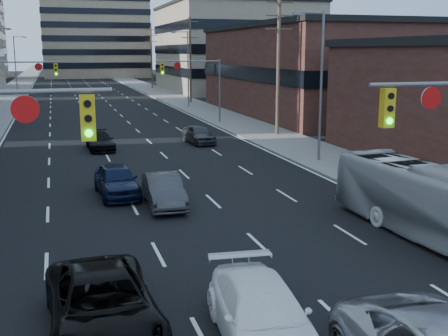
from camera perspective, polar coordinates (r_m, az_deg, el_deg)
name	(u,v)px	position (r m, az deg, el deg)	size (l,w,h in m)	color
road_surface	(76,80)	(136.01, -14.85, 8.59)	(18.00, 300.00, 0.02)	black
sidewalk_left	(23,81)	(136.09, -19.74, 8.33)	(5.00, 300.00, 0.15)	slate
sidewalk_right	(125,79)	(136.90, -9.98, 8.85)	(5.00, 300.00, 0.15)	slate
storefront_right_mid	(330,72)	(62.81, 10.75, 9.58)	(20.00, 30.00, 9.00)	#472119
office_right_far	(233,49)	(98.39, 0.94, 11.97)	(22.00, 28.00, 14.00)	gray
bg_block_right	(209,54)	(140.67, -1.59, 11.51)	(22.00, 22.00, 12.00)	gray
signal_far_left	(18,80)	(50.90, -20.15, 8.37)	(6.09, 0.33, 6.00)	slate
signal_far_right	(195,78)	(52.33, -2.92, 9.14)	(6.09, 0.33, 6.00)	slate
utility_pole_block	(278,63)	(45.11, 5.54, 10.56)	(2.20, 0.28, 11.00)	#4C3D2D
utility_pole_midblock	(190,58)	(73.76, -3.45, 11.06)	(2.20, 0.28, 11.00)	#4C3D2D
utility_pole_distant	(152,56)	(103.18, -7.37, 11.19)	(2.20, 0.28, 11.00)	#4C3D2D
streetlight_left_far	(16,62)	(95.93, -20.35, 10.09)	(2.03, 0.22, 9.00)	slate
streetlight_right_near	(319,79)	(34.34, 9.62, 8.86)	(2.03, 0.22, 9.00)	slate
streetlight_right_far	(187,65)	(67.51, -3.81, 10.37)	(2.03, 0.22, 9.00)	slate
black_pickup	(102,305)	(14.12, -12.25, -13.46)	(2.52, 5.45, 1.52)	black
white_van	(262,315)	(13.45, 3.93, -14.69)	(2.03, 4.99, 1.45)	white
transit_bus	(434,203)	(21.58, 20.58, -3.36)	(2.28, 9.73, 2.71)	#BABABA
sedan_blue	(117,180)	(26.86, -10.85, -1.24)	(1.77, 4.41, 1.50)	black
sedan_grey_center	(164,190)	(24.83, -6.15, -2.29)	(1.49, 4.27, 1.41)	#363639
sedan_black_far	(100,141)	(39.68, -12.46, 2.67)	(1.71, 4.21, 1.22)	black
sedan_grey_right	(199,134)	(41.56, -2.60, 3.46)	(1.64, 4.07, 1.39)	#37373A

